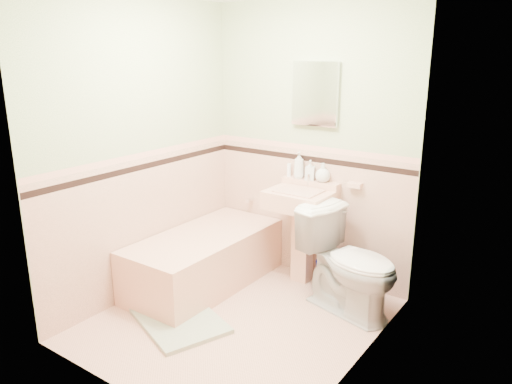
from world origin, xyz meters
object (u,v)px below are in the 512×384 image
Objects in this scene: soap_bottle_left at (299,165)px; bucket at (331,277)px; sink at (299,237)px; soap_bottle_mid at (310,170)px; soap_bottle_right at (323,173)px; shoe at (187,308)px; bathtub at (204,261)px; toilet at (350,263)px; medicine_cabinet at (315,94)px.

bucket is (0.46, -0.18, -0.92)m from soap_bottle_left.
sink is 0.66m from soap_bottle_left.
soap_bottle_mid is 0.63× the size of bucket.
sink is 5.19× the size of soap_bottle_right.
soap_bottle_mid is at bearing 95.81° from shoe.
toilet is (1.28, 0.31, 0.20)m from bathtub.
shoe is (-0.42, -1.21, -0.97)m from soap_bottle_mid.
bathtub is 8.33× the size of soap_bottle_mid.
soap_bottle_mid is (0.67, 0.71, 0.80)m from bathtub.
soap_bottle_mid is at bearing 71.32° from toilet.
sink is 3.60× the size of soap_bottle_left.
bathtub is at bearing 141.25° from shoe.
bathtub is at bearing -132.58° from medicine_cabinet.
medicine_cabinet is 4.16× the size of shoe.
medicine_cabinet reaches higher than soap_bottle_right.
soap_bottle_right is 0.87m from toilet.
shoe is (-0.43, -1.24, -1.64)m from medicine_cabinet.
soap_bottle_right is at bearing 41.61° from bathtub.
shoe is (-0.55, -1.21, -0.96)m from soap_bottle_right.
soap_bottle_mid is at bearing 0.00° from soap_bottle_left.
soap_bottle_right is at bearing 90.52° from shoe.
sink is at bearing -54.91° from soap_bottle_left.
soap_bottle_right is (0.80, 0.71, 0.80)m from bathtub.
bucket is (0.34, 0.00, -0.30)m from sink.
bucket is at bearing -21.24° from soap_bottle_left.
soap_bottle_right is 0.60× the size of bucket.
bucket reaches higher than shoe.
sink is at bearing 37.93° from bathtub.
bucket is (0.22, -0.18, -0.88)m from soap_bottle_right.
soap_bottle_left reaches higher than soap_bottle_right.
medicine_cabinet reaches higher than shoe.
bucket is (1.02, 0.53, -0.08)m from bathtub.
soap_bottle_left is at bearing 180.00° from soap_bottle_mid.
shoe is at bearing -109.05° from soap_bottle_mid.
bathtub reaches higher than shoe.
sink is 1.28m from medicine_cabinet.
soap_bottle_mid is 1.06× the size of soap_bottle_right.
medicine_cabinet is at bearing 95.79° from shoe.
sink is 1.03× the size of toilet.
soap_bottle_right is at bearing 64.79° from toilet.
soap_bottle_right is at bearing 140.26° from bucket.
toilet is at bearing -28.93° from soap_bottle_left.
soap_bottle_right is 1.28× the size of shoe.
soap_bottle_right reaches higher than bucket.
medicine_cabinet is at bearing 68.93° from toilet.
soap_bottle_mid is (0.12, 0.00, -0.03)m from soap_bottle_left.
soap_bottle_mid is 0.21× the size of toilet.
bucket is at bearing 0.10° from sink.
soap_bottle_left is (0.55, 0.71, 0.83)m from bathtub.
medicine_cabinet is 2.10m from shoe.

